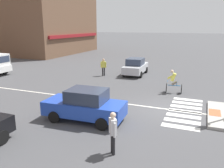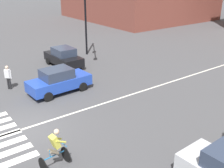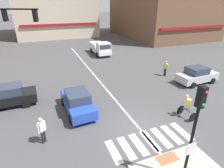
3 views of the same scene
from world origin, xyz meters
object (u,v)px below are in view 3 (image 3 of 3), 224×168
(pickup_truck_white_eastbound_distant, at_px, (101,49))
(cyclist, at_px, (187,106))
(signal_pole, at_px, (194,128))
(car_silver_cross_right, at_px, (197,75))
(pedestrian_waiting_far_side, at_px, (166,67))
(car_blue_westbound_near, at_px, (77,102))
(car_black_cross_left, at_px, (8,96))
(pedestrian_at_curb_left, at_px, (42,128))

(pickup_truck_white_eastbound_distant, height_order, cyclist, pickup_truck_white_eastbound_distant)
(signal_pole, xyz_separation_m, car_silver_cross_right, (8.75, 8.18, -2.04))
(cyclist, height_order, pedestrian_waiting_far_side, cyclist)
(car_blue_westbound_near, bearing_deg, pedestrian_waiting_far_side, 19.13)
(signal_pole, distance_m, car_blue_westbound_near, 8.25)
(car_black_cross_left, bearing_deg, pedestrian_at_curb_left, -66.75)
(car_silver_cross_right, bearing_deg, car_blue_westbound_near, -175.89)
(car_blue_westbound_near, xyz_separation_m, car_silver_cross_right, (11.95, 0.86, 0.00))
(car_blue_westbound_near, bearing_deg, signal_pole, -66.36)
(pickup_truck_white_eastbound_distant, height_order, pedestrian_at_curb_left, pickup_truck_white_eastbound_distant)
(car_silver_cross_right, height_order, pedestrian_waiting_far_side, pedestrian_waiting_far_side)
(car_black_cross_left, xyz_separation_m, pedestrian_waiting_far_side, (15.00, 0.80, 0.17))
(cyclist, bearing_deg, car_blue_westbound_near, 152.89)
(signal_pole, distance_m, car_black_cross_left, 13.00)
(pickup_truck_white_eastbound_distant, distance_m, cyclist, 17.76)
(pedestrian_at_curb_left, height_order, pedestrian_waiting_far_side, same)
(car_blue_westbound_near, height_order, pedestrian_waiting_far_side, pedestrian_waiting_far_side)
(pedestrian_waiting_far_side, bearing_deg, pickup_truck_white_eastbound_distant, 109.18)
(cyclist, distance_m, pedestrian_waiting_far_side, 7.84)
(car_black_cross_left, bearing_deg, car_silver_cross_right, -6.48)
(car_black_cross_left, bearing_deg, car_blue_westbound_near, -30.14)
(pickup_truck_white_eastbound_distant, bearing_deg, pedestrian_at_curb_left, -118.18)
(car_silver_cross_right, distance_m, pedestrian_at_curb_left, 14.82)
(signal_pole, relative_size, pedestrian_waiting_far_side, 2.68)
(car_silver_cross_right, height_order, pedestrian_at_curb_left, pedestrian_at_curb_left)
(cyclist, bearing_deg, pedestrian_waiting_far_side, 63.72)
(pickup_truck_white_eastbound_distant, bearing_deg, cyclist, -89.15)
(car_black_cross_left, bearing_deg, cyclist, -28.38)
(car_blue_westbound_near, distance_m, car_black_cross_left, 5.49)
(signal_pole, bearing_deg, pedestrian_at_curb_left, 139.80)
(car_blue_westbound_near, distance_m, pedestrian_at_curb_left, 3.54)
(car_silver_cross_right, distance_m, pickup_truck_white_eastbound_distant, 14.49)
(car_blue_westbound_near, distance_m, car_silver_cross_right, 11.98)
(car_black_cross_left, xyz_separation_m, pedestrian_at_curb_left, (2.26, -5.27, 0.17))
(car_blue_westbound_near, xyz_separation_m, pickup_truck_white_eastbound_distant, (6.51, 14.29, 0.17))
(car_blue_westbound_near, bearing_deg, pickup_truck_white_eastbound_distant, 65.49)
(car_silver_cross_right, relative_size, pedestrian_waiting_far_side, 2.49)
(car_silver_cross_right, bearing_deg, signal_pole, -136.93)
(cyclist, bearing_deg, pickup_truck_white_eastbound_distant, 90.85)
(car_silver_cross_right, bearing_deg, pedestrian_waiting_far_side, 122.26)
(pedestrian_at_curb_left, relative_size, pedestrian_waiting_far_side, 1.00)
(car_black_cross_left, xyz_separation_m, pickup_truck_white_eastbound_distant, (11.26, 11.54, 0.17))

